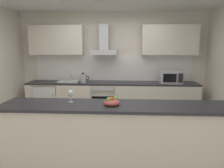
{
  "coord_description": "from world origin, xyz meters",
  "views": [
    {
      "loc": [
        0.29,
        -3.5,
        1.71
      ],
      "look_at": [
        0.07,
        0.38,
        1.05
      ],
      "focal_mm": 33.54,
      "sensor_mm": 36.0,
      "label": 1
    }
  ],
  "objects": [
    {
      "name": "counter_back",
      "position": [
        0.0,
        1.51,
        0.45
      ],
      "size": [
        4.1,
        0.6,
        0.9
      ],
      "color": "beige",
      "rests_on": "ground"
    },
    {
      "name": "kettle",
      "position": [
        -0.69,
        1.45,
        1.01
      ],
      "size": [
        0.29,
        0.15,
        0.24
      ],
      "color": "#B7BABC",
      "rests_on": "counter_back"
    },
    {
      "name": "range_hood",
      "position": [
        -0.2,
        1.62,
        1.79
      ],
      "size": [
        0.62,
        0.45,
        0.72
      ],
      "color": "#B7BABC"
    },
    {
      "name": "upper_cabinets",
      "position": [
        -0.0,
        1.66,
        1.91
      ],
      "size": [
        4.04,
        0.32,
        0.7
      ],
      "color": "beige"
    },
    {
      "name": "ground",
      "position": [
        0.0,
        0.0,
        -0.01
      ],
      "size": [
        5.66,
        4.67,
        0.02
      ],
      "primitive_type": "cube",
      "color": "gray"
    },
    {
      "name": "backsplash_tile",
      "position": [
        0.0,
        1.82,
        1.23
      ],
      "size": [
        3.96,
        0.02,
        0.66
      ],
      "primitive_type": "cube",
      "color": "white"
    },
    {
      "name": "sink",
      "position": [
        -1.04,
        1.5,
        0.93
      ],
      "size": [
        0.5,
        0.4,
        0.26
      ],
      "color": "silver",
      "rests_on": "counter_back"
    },
    {
      "name": "oven",
      "position": [
        -0.2,
        1.49,
        0.46
      ],
      "size": [
        0.6,
        0.62,
        0.8
      ],
      "color": "slate",
      "rests_on": "ground"
    },
    {
      "name": "refrigerator",
      "position": [
        -1.59,
        1.49,
        0.43
      ],
      "size": [
        0.58,
        0.6,
        0.85
      ],
      "color": "white",
      "rests_on": "ground"
    },
    {
      "name": "wine_glass",
      "position": [
        -0.45,
        -0.67,
        1.08
      ],
      "size": [
        0.08,
        0.08,
        0.18
      ],
      "color": "silver",
      "rests_on": "counter_island"
    },
    {
      "name": "fruit_bowl",
      "position": [
        0.14,
        -0.79,
        1.0
      ],
      "size": [
        0.22,
        0.22,
        0.12
      ],
      "color": "#B24C47",
      "rests_on": "counter_island"
    },
    {
      "name": "microwave",
      "position": [
        1.4,
        1.46,
        1.05
      ],
      "size": [
        0.5,
        0.38,
        0.3
      ],
      "color": "#B7BABC",
      "rests_on": "counter_back"
    },
    {
      "name": "wall_back",
      "position": [
        0.0,
        1.89,
        1.3
      ],
      "size": [
        5.66,
        0.12,
        2.6
      ],
      "primitive_type": "cube",
      "color": "silver",
      "rests_on": "ground"
    },
    {
      "name": "counter_island",
      "position": [
        0.23,
        -0.76,
        0.49
      ],
      "size": [
        3.25,
        0.64,
        0.96
      ],
      "color": "beige",
      "rests_on": "ground"
    }
  ]
}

